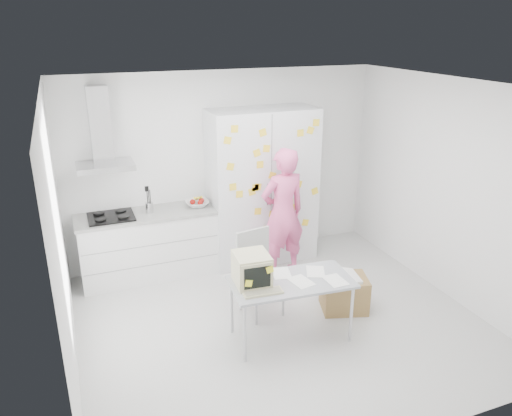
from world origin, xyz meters
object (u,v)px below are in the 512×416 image
object	(u,v)px
chair	(258,267)
cardboard_box	(344,293)
desk	(267,275)
person	(283,213)

from	to	relation	value
chair	cardboard_box	size ratio (longest dim) A/B	1.60
chair	cardboard_box	distance (m)	1.10
desk	cardboard_box	size ratio (longest dim) A/B	2.14
person	desk	distance (m)	1.58
chair	cardboard_box	world-z (taller)	chair
person	chair	xyz separation A→B (m)	(-0.66, -0.77, -0.32)
person	desk	xyz separation A→B (m)	(-0.80, -1.36, -0.11)
cardboard_box	person	bearing A→B (deg)	105.85
chair	person	bearing A→B (deg)	39.74
person	cardboard_box	distance (m)	1.35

